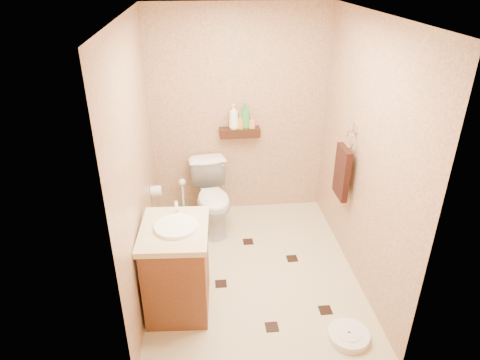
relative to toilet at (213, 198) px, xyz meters
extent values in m
plane|color=beige|center=(0.34, -0.83, -0.38)|extent=(2.50, 2.50, 0.00)
cube|color=tan|center=(0.34, 0.42, 0.82)|extent=(2.00, 0.04, 2.40)
cube|color=tan|center=(0.34, -2.08, 0.82)|extent=(2.00, 0.04, 2.40)
cube|color=tan|center=(-0.66, -0.83, 0.82)|extent=(0.04, 2.50, 2.40)
cube|color=tan|center=(1.34, -0.83, 0.82)|extent=(0.04, 2.50, 2.40)
cube|color=silver|center=(0.34, -0.83, 2.02)|extent=(2.00, 2.50, 0.02)
cube|color=#331B0E|center=(0.34, 0.34, 0.64)|extent=(0.46, 0.14, 0.10)
cube|color=black|center=(0.02, -1.01, -0.37)|extent=(0.11, 0.11, 0.01)
cube|color=black|center=(0.78, -0.70, -0.37)|extent=(0.11, 0.11, 0.01)
cube|color=black|center=(0.42, -1.60, -0.37)|extent=(0.11, 0.11, 0.01)
cube|color=black|center=(-0.19, -0.37, -0.37)|extent=(0.11, 0.11, 0.01)
cube|color=black|center=(0.92, -1.45, -0.37)|extent=(0.11, 0.11, 0.01)
cube|color=black|center=(0.36, -0.36, -0.37)|extent=(0.11, 0.11, 0.01)
imported|color=white|center=(0.00, 0.00, 0.00)|extent=(0.52, 0.79, 0.76)
cube|color=brown|center=(-0.36, -1.24, 0.01)|extent=(0.55, 0.66, 0.77)
cube|color=beige|center=(-0.36, -1.24, 0.42)|extent=(0.59, 0.70, 0.05)
cylinder|color=white|center=(-0.34, -1.24, 0.45)|extent=(0.36, 0.36, 0.05)
cylinder|color=silver|center=(-0.34, -1.03, 0.51)|extent=(0.03, 0.03, 0.12)
cylinder|color=white|center=(1.02, -1.78, -0.35)|extent=(0.40, 0.40, 0.06)
cylinder|color=white|center=(1.02, -1.78, -0.31)|extent=(0.20, 0.20, 0.01)
cylinder|color=#196765|center=(-0.34, 0.24, -0.31)|extent=(0.12, 0.12, 0.13)
cylinder|color=white|center=(-0.34, 0.24, -0.08)|extent=(0.02, 0.02, 0.36)
sphere|color=white|center=(-0.34, 0.24, 0.09)|extent=(0.09, 0.09, 0.09)
cube|color=silver|center=(1.33, -0.58, 1.00)|extent=(0.03, 0.06, 0.08)
torus|color=silver|center=(1.29, -0.58, 0.88)|extent=(0.02, 0.19, 0.19)
cube|color=black|center=(1.25, -0.58, 0.54)|extent=(0.06, 0.30, 0.52)
cylinder|color=white|center=(-0.60, -0.18, 0.22)|extent=(0.11, 0.11, 0.11)
cylinder|color=silver|center=(-0.64, -0.18, 0.28)|extent=(0.04, 0.02, 0.02)
imported|color=white|center=(0.27, 0.34, 0.83)|extent=(0.14, 0.14, 0.28)
imported|color=gold|center=(0.35, 0.34, 0.78)|extent=(0.10, 0.10, 0.17)
imported|color=red|center=(0.40, 0.34, 0.76)|extent=(0.14, 0.14, 0.13)
imported|color=green|center=(0.41, 0.34, 0.84)|extent=(0.12, 0.12, 0.29)
imported|color=#E7834D|center=(0.48, 0.34, 0.76)|extent=(0.07, 0.07, 0.14)
camera|label=1|loc=(-0.12, -4.19, 2.39)|focal=32.00mm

